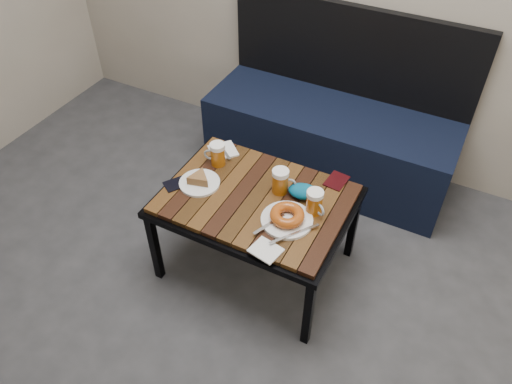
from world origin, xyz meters
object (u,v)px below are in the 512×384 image
at_px(beer_mug_left, 217,154).
at_px(passport_navy, 176,184).
at_px(beer_mug_centre, 281,181).
at_px(knit_pouch, 304,191).
at_px(bench, 331,134).
at_px(beer_mug_right, 315,202).
at_px(plate_bagel, 287,217).
at_px(cafe_table, 256,204).
at_px(passport_burgundy, 337,181).
at_px(plate_pie, 199,181).

relative_size(beer_mug_left, passport_navy, 1.08).
relative_size(beer_mug_left, beer_mug_centre, 0.96).
bearing_deg(knit_pouch, bench, 100.40).
relative_size(bench, beer_mug_right, 12.02).
height_order(plate_bagel, passport_navy, plate_bagel).
bearing_deg(beer_mug_right, cafe_table, -141.48).
bearing_deg(passport_burgundy, knit_pouch, -114.94).
bearing_deg(beer_mug_centre, knit_pouch, -10.38).
bearing_deg(plate_bagel, beer_mug_centre, 123.51).
relative_size(passport_navy, knit_pouch, 0.79).
bearing_deg(knit_pouch, cafe_table, -152.11).
relative_size(cafe_table, passport_burgundy, 7.12).
relative_size(plate_bagel, passport_navy, 2.53).
xyz_separation_m(passport_burgundy, knit_pouch, (-0.10, -0.16, 0.03)).
height_order(cafe_table, passport_burgundy, passport_burgundy).
height_order(beer_mug_right, plate_pie, beer_mug_right).
xyz_separation_m(beer_mug_right, knit_pouch, (-0.08, 0.07, -0.03)).
bearing_deg(knit_pouch, passport_burgundy, 59.32).
xyz_separation_m(cafe_table, beer_mug_right, (0.26, 0.03, 0.10)).
bearing_deg(knit_pouch, plate_pie, -162.63).
relative_size(passport_navy, passport_burgundy, 0.91).
height_order(bench, knit_pouch, bench).
bearing_deg(passport_burgundy, cafe_table, -131.48).
xyz_separation_m(cafe_table, beer_mug_left, (-0.27, 0.12, 0.10)).
bearing_deg(knit_pouch, passport_navy, -160.60).
bearing_deg(beer_mug_right, passport_navy, -136.54).
distance_m(beer_mug_right, plate_pie, 0.54).
height_order(plate_pie, knit_pouch, knit_pouch).
xyz_separation_m(bench, beer_mug_right, (0.22, -0.82, 0.26)).
height_order(bench, beer_mug_right, bench).
height_order(bench, passport_navy, bench).
height_order(beer_mug_right, passport_navy, beer_mug_right).
bearing_deg(passport_burgundy, passport_navy, -145.34).
bearing_deg(beer_mug_centre, plate_bagel, -75.61).
distance_m(passport_navy, knit_pouch, 0.58).
xyz_separation_m(plate_pie, knit_pouch, (0.45, 0.14, 0.01)).
xyz_separation_m(bench, plate_bagel, (0.14, -0.93, 0.22)).
distance_m(beer_mug_centre, passport_burgundy, 0.27).
bearing_deg(beer_mug_centre, passport_burgundy, 22.55).
bearing_deg(plate_pie, beer_mug_right, 7.73).
bearing_deg(beer_mug_left, bench, -126.50).
distance_m(bench, cafe_table, 0.87).
distance_m(bench, beer_mug_centre, 0.81).
xyz_separation_m(passport_navy, passport_burgundy, (0.64, 0.35, 0.00)).
bearing_deg(plate_pie, plate_bagel, -4.01).
relative_size(bench, passport_burgundy, 11.86).
bearing_deg(passport_burgundy, beer_mug_centre, -132.59).
height_order(beer_mug_right, passport_burgundy, beer_mug_right).
bearing_deg(passport_burgundy, beer_mug_left, -159.84).
bearing_deg(bench, knit_pouch, -79.60).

